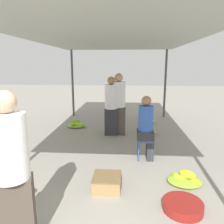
# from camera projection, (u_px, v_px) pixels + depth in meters

# --- Properties ---
(canopy_post_back_left) EXTENTS (0.08, 0.08, 2.51)m
(canopy_post_back_left) POSITION_uv_depth(u_px,v_px,m) (73.00, 84.00, 8.33)
(canopy_post_back_left) COLOR #4C4C51
(canopy_post_back_left) RESTS_ON ground
(canopy_post_back_right) EXTENTS (0.08, 0.08, 2.51)m
(canopy_post_back_right) POSITION_uv_depth(u_px,v_px,m) (165.00, 84.00, 8.09)
(canopy_post_back_right) COLOR #4C4C51
(canopy_post_back_right) RESTS_ON ground
(canopy_tarp) EXTENTS (3.89, 6.91, 0.04)m
(canopy_tarp) POSITION_uv_depth(u_px,v_px,m) (112.00, 38.00, 4.77)
(canopy_tarp) COLOR #9EA399
(canopy_tarp) RESTS_ON canopy_post_front_left
(vendor_foreground) EXTENTS (0.46, 0.46, 1.71)m
(vendor_foreground) POSITION_uv_depth(u_px,v_px,m) (12.00, 170.00, 2.24)
(vendor_foreground) COLOR #4C4238
(vendor_foreground) RESTS_ON ground
(stool) EXTENTS (0.34, 0.34, 0.44)m
(stool) POSITION_uv_depth(u_px,v_px,m) (145.00, 143.00, 4.56)
(stool) COLOR #384C84
(stool) RESTS_ON ground
(vendor_seated) EXTENTS (0.34, 0.34, 1.34)m
(vendor_seated) POSITION_uv_depth(u_px,v_px,m) (147.00, 127.00, 4.49)
(vendor_seated) COLOR #2D2D33
(vendor_seated) RESTS_ON ground
(basin_black) EXTENTS (0.54, 0.54, 0.13)m
(basin_black) POSITION_uv_depth(u_px,v_px,m) (183.00, 206.00, 2.97)
(basin_black) COLOR maroon
(basin_black) RESTS_ON ground
(banana_pile_left_0) EXTENTS (0.65, 0.46, 0.21)m
(banana_pile_left_0) POSITION_uv_depth(u_px,v_px,m) (15.00, 190.00, 3.35)
(banana_pile_left_0) COLOR yellow
(banana_pile_left_0) RESTS_ON ground
(banana_pile_left_1) EXTENTS (0.55, 0.48, 0.26)m
(banana_pile_left_1) POSITION_uv_depth(u_px,v_px,m) (77.00, 125.00, 6.96)
(banana_pile_left_1) COLOR yellow
(banana_pile_left_1) RESTS_ON ground
(banana_pile_right_0) EXTENTS (0.57, 0.50, 0.24)m
(banana_pile_right_0) POSITION_uv_depth(u_px,v_px,m) (185.00, 179.00, 3.66)
(banana_pile_right_0) COLOR yellow
(banana_pile_right_0) RESTS_ON ground
(banana_pile_right_1) EXTENTS (0.50, 0.47, 0.17)m
(banana_pile_right_1) POSITION_uv_depth(u_px,v_px,m) (147.00, 132.00, 6.30)
(banana_pile_right_1) COLOR #75B337
(banana_pile_right_1) RESTS_ON ground
(banana_pile_right_2) EXTENTS (0.58, 0.60, 0.26)m
(banana_pile_right_2) POSITION_uv_depth(u_px,v_px,m) (146.00, 120.00, 7.57)
(banana_pile_right_2) COLOR yellow
(banana_pile_right_2) RESTS_ON ground
(crate_near) EXTENTS (0.45, 0.45, 0.23)m
(crate_near) POSITION_uv_depth(u_px,v_px,m) (107.00, 182.00, 3.47)
(crate_near) COLOR #9E7A4C
(crate_near) RESTS_ON ground
(shopper_walking_mid) EXTENTS (0.39, 0.38, 1.73)m
(shopper_walking_mid) POSITION_uv_depth(u_px,v_px,m) (119.00, 104.00, 6.08)
(shopper_walking_mid) COLOR #4C4238
(shopper_walking_mid) RESTS_ON ground
(shopper_walking_far) EXTENTS (0.37, 0.36, 1.65)m
(shopper_walking_far) POSITION_uv_depth(u_px,v_px,m) (111.00, 105.00, 6.04)
(shopper_walking_far) COLOR #2D2D33
(shopper_walking_far) RESTS_ON ground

